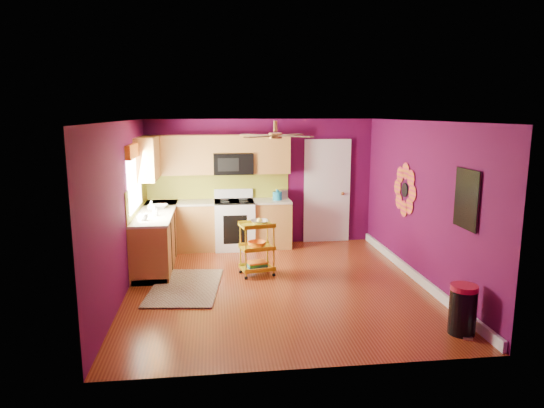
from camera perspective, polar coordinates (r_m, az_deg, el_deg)
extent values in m
plane|color=maroon|center=(7.58, 0.57, -9.51)|extent=(5.00, 5.00, 0.00)
cube|color=#4E0939|center=(9.70, -1.34, 2.58)|extent=(4.50, 0.04, 2.50)
cube|color=#4E0939|center=(4.84, 4.46, -5.75)|extent=(4.50, 0.04, 2.50)
cube|color=#4E0939|center=(7.31, -17.19, -0.59)|extent=(0.04, 5.00, 2.50)
cube|color=#4E0939|center=(7.86, 17.08, 0.19)|extent=(0.04, 5.00, 2.50)
cube|color=silver|center=(7.12, 0.61, 9.74)|extent=(4.50, 5.00, 0.04)
cube|color=white|center=(8.13, 16.43, -8.02)|extent=(0.05, 4.90, 0.14)
cube|color=#996229|center=(8.74, -13.42, -3.97)|extent=(0.60, 2.30, 0.90)
cube|color=#996229|center=(9.50, -6.25, -2.56)|extent=(2.80, 0.60, 0.90)
cube|color=beige|center=(8.63, -13.56, -0.95)|extent=(0.63, 2.30, 0.04)
cube|color=beige|center=(9.41, -6.31, 0.23)|extent=(2.80, 0.63, 0.04)
cube|color=black|center=(8.85, -13.31, -6.48)|extent=(0.54, 2.30, 0.10)
cube|color=black|center=(9.60, -6.20, -4.88)|extent=(2.80, 0.54, 0.10)
cube|color=white|center=(9.48, -4.44, -2.50)|extent=(0.76, 0.66, 0.92)
cube|color=black|center=(9.39, -4.48, 0.27)|extent=(0.76, 0.62, 0.03)
cube|color=white|center=(9.64, -4.56, 1.24)|extent=(0.76, 0.06, 0.18)
cube|color=black|center=(9.17, -4.35, -3.02)|extent=(0.45, 0.02, 0.55)
cube|color=#996229|center=(9.44, -10.95, 5.68)|extent=(1.32, 0.33, 0.75)
cube|color=#996229|center=(9.49, -0.11, 5.90)|extent=(0.72, 0.33, 0.75)
cube|color=#996229|center=(9.41, -4.62, 7.08)|extent=(0.76, 0.33, 0.34)
cube|color=#996229|center=(9.01, -14.31, 5.32)|extent=(0.33, 1.30, 0.75)
cube|color=black|center=(9.41, -4.58, 4.76)|extent=(0.76, 0.38, 0.40)
cube|color=olive|center=(9.65, -6.37, 2.15)|extent=(2.80, 0.01, 0.51)
cube|color=olive|center=(8.62, -15.55, 0.80)|extent=(0.01, 2.30, 0.51)
cube|color=white|center=(8.28, -15.91, 2.87)|extent=(0.03, 1.20, 1.00)
cube|color=orange|center=(8.22, -15.87, 6.12)|extent=(0.08, 1.35, 0.22)
cube|color=white|center=(9.93, 6.46, 1.39)|extent=(0.85, 0.04, 2.05)
cube|color=white|center=(9.91, 6.49, 1.37)|extent=(0.95, 0.02, 2.15)
sphere|color=#BF8C3F|center=(9.96, 8.32, 1.23)|extent=(0.07, 0.07, 0.07)
cylinder|color=black|center=(8.38, 15.35, 1.60)|extent=(0.01, 0.24, 0.24)
cube|color=teal|center=(6.56, 21.98, 0.54)|extent=(0.03, 0.52, 0.72)
cube|color=black|center=(6.56, 21.86, 0.54)|extent=(0.01, 0.56, 0.76)
cylinder|color=#BF8C3F|center=(7.32, 0.40, 9.14)|extent=(0.06, 0.06, 0.16)
cylinder|color=#BF8C3F|center=(7.32, 0.40, 8.04)|extent=(0.20, 0.20, 0.08)
cube|color=#4C2D19|center=(7.62, 2.16, 8.14)|extent=(0.47, 0.47, 0.01)
cube|color=#4C2D19|center=(7.56, -1.91, 8.12)|extent=(0.47, 0.47, 0.01)
cube|color=#4C2D19|center=(7.02, -1.52, 7.93)|extent=(0.47, 0.47, 0.01)
cube|color=#4C2D19|center=(7.09, 2.85, 7.95)|extent=(0.47, 0.47, 0.01)
cube|color=black|center=(7.58, -10.14, -9.60)|extent=(1.18, 1.73, 0.02)
cylinder|color=gold|center=(7.69, -3.10, -5.75)|extent=(0.02, 0.02, 0.81)
cylinder|color=gold|center=(7.82, 0.21, -5.44)|extent=(0.02, 0.02, 0.81)
cylinder|color=gold|center=(7.99, -3.74, -5.12)|extent=(0.02, 0.02, 0.81)
cylinder|color=gold|center=(8.12, -0.54, -4.84)|extent=(0.02, 0.02, 0.81)
sphere|color=black|center=(7.82, -3.07, -8.67)|extent=(0.06, 0.06, 0.06)
sphere|color=black|center=(7.95, 0.21, -8.32)|extent=(0.06, 0.06, 0.06)
sphere|color=black|center=(8.11, -3.70, -7.94)|extent=(0.06, 0.06, 0.06)
sphere|color=black|center=(8.24, -0.53, -7.62)|extent=(0.06, 0.06, 0.06)
cube|color=gold|center=(7.80, -1.80, -2.55)|extent=(0.59, 0.48, 0.03)
cube|color=gold|center=(7.90, -1.78, -5.18)|extent=(0.59, 0.48, 0.03)
cube|color=gold|center=(8.00, -1.77, -7.55)|extent=(0.59, 0.48, 0.03)
imported|color=beige|center=(7.81, -1.47, -2.17)|extent=(0.34, 0.34, 0.07)
sphere|color=yellow|center=(7.80, -1.47, -2.01)|extent=(0.10, 0.10, 0.10)
imported|color=orange|center=(7.88, -1.79, -4.75)|extent=(0.35, 0.35, 0.09)
cube|color=navy|center=(7.99, -1.77, -7.32)|extent=(0.35, 0.29, 0.04)
cube|color=#267233|center=(7.98, -1.77, -7.08)|extent=(0.35, 0.29, 0.03)
cube|color=orange|center=(7.97, -1.77, -6.86)|extent=(0.35, 0.29, 0.03)
cylinder|color=black|center=(6.36, 21.50, -11.74)|extent=(0.40, 0.40, 0.55)
cylinder|color=#B01933|center=(6.25, 21.69, -9.14)|extent=(0.32, 0.32, 0.06)
cube|color=beige|center=(6.33, 22.04, -14.43)|extent=(0.12, 0.09, 0.03)
cylinder|color=#1576A1|center=(9.45, 0.64, 0.95)|extent=(0.18, 0.18, 0.16)
sphere|color=#1576A1|center=(9.43, 0.64, 1.55)|extent=(0.06, 0.06, 0.06)
cube|color=beige|center=(9.60, 1.15, 1.17)|extent=(0.22, 0.15, 0.18)
imported|color=#EA3F72|center=(8.21, -13.62, -0.78)|extent=(0.08, 0.08, 0.17)
imported|color=white|center=(8.65, -14.00, -0.20)|extent=(0.14, 0.14, 0.18)
imported|color=white|center=(8.88, -13.04, -0.26)|extent=(0.27, 0.27, 0.07)
imported|color=white|center=(7.94, -14.88, -1.48)|extent=(0.14, 0.14, 0.11)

